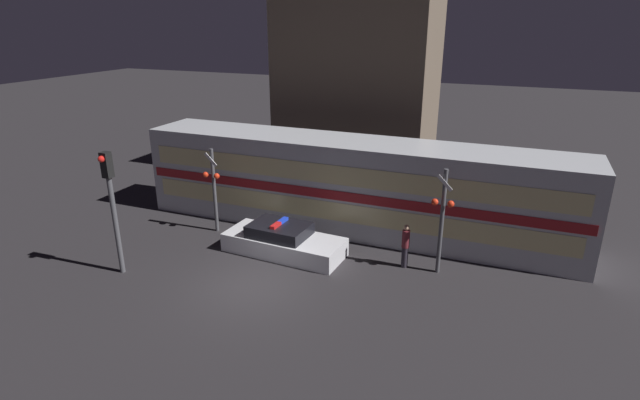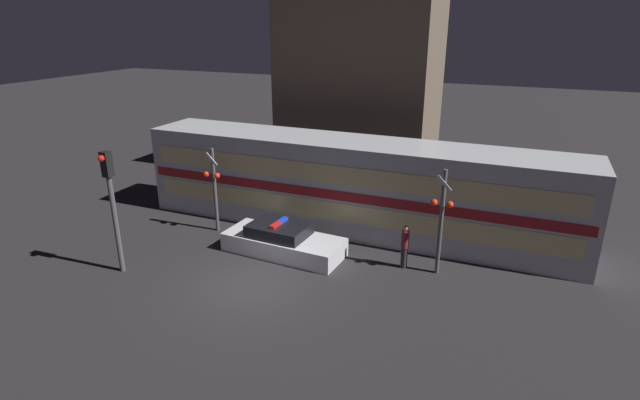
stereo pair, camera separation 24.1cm
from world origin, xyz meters
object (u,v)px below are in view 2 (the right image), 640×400
(police_car, at_px, (283,241))
(traffic_light_corner, at_px, (112,199))
(train, at_px, (353,186))
(pedestrian, at_px, (405,246))
(crossing_signal_near, at_px, (441,218))

(police_car, bearing_deg, traffic_light_corner, -139.23)
(train, relative_size, pedestrian, 11.12)
(train, xyz_separation_m, crossing_signal_near, (4.25, -2.73, 0.22))
(crossing_signal_near, height_order, traffic_light_corner, traffic_light_corner)
(pedestrian, bearing_deg, crossing_signal_near, 1.08)
(train, bearing_deg, traffic_light_corner, -132.58)
(train, xyz_separation_m, pedestrian, (3.02, -2.75, -1.11))
(police_car, height_order, crossing_signal_near, crossing_signal_near)
(crossing_signal_near, distance_m, traffic_light_corner, 11.64)
(train, distance_m, police_car, 4.10)
(police_car, xyz_separation_m, pedestrian, (4.74, 0.66, 0.38))
(traffic_light_corner, bearing_deg, train, 47.42)
(crossing_signal_near, bearing_deg, train, 147.29)
(crossing_signal_near, bearing_deg, police_car, -173.45)
(police_car, distance_m, traffic_light_corner, 6.48)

